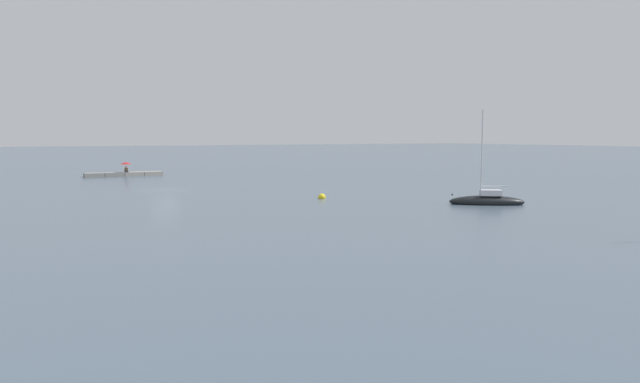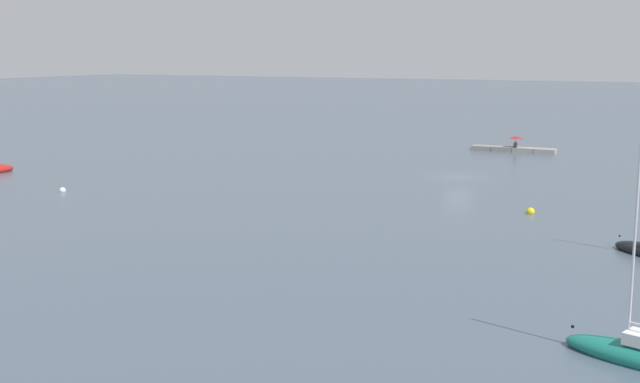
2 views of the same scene
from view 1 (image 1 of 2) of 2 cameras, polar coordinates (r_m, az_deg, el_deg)
ground_plane at (r=58.22m, az=-14.60°, el=0.16°), size 500.00×500.00×0.00m
seawall_pier at (r=78.90m, az=-18.20°, el=1.57°), size 9.43×1.58×0.52m
person_seated_brown_left at (r=78.70m, az=-17.99°, el=1.95°), size 0.40×0.60×0.73m
umbrella_open_red at (r=78.84m, az=-18.03°, el=2.59°), size 1.48×1.48×1.31m
sailboat_black_far at (r=46.08m, az=15.63°, el=-0.87°), size 5.40×4.42×7.28m
mooring_buoy_mid at (r=48.53m, az=0.18°, el=-0.55°), size 0.61×0.61×0.61m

